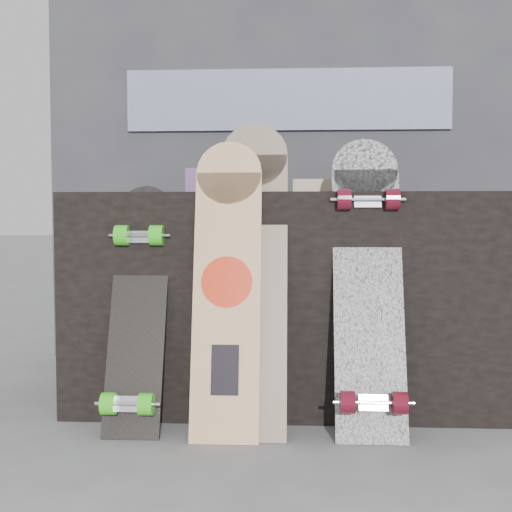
# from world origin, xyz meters

# --- Properties ---
(ground) EXTENTS (60.00, 60.00, 0.00)m
(ground) POSITION_xyz_m (0.00, 0.00, 0.00)
(ground) COLOR slate
(ground) RESTS_ON ground
(vendor_table) EXTENTS (1.60, 0.60, 0.80)m
(vendor_table) POSITION_xyz_m (0.00, 0.50, 0.40)
(vendor_table) COLOR black
(vendor_table) RESTS_ON ground
(booth) EXTENTS (2.40, 0.22, 2.20)m
(booth) POSITION_xyz_m (0.00, 1.35, 1.10)
(booth) COLOR #37373C
(booth) RESTS_ON ground
(merch_box_purple) EXTENTS (0.18, 0.12, 0.10)m
(merch_box_purple) POSITION_xyz_m (-0.29, 0.50, 0.85)
(merch_box_purple) COLOR #4F3165
(merch_box_purple) RESTS_ON vendor_table
(merch_box_small) EXTENTS (0.14, 0.14, 0.12)m
(merch_box_small) POSITION_xyz_m (0.32, 0.51, 0.86)
(merch_box_small) COLOR #4F3165
(merch_box_small) RESTS_ON vendor_table
(merch_box_flat) EXTENTS (0.22, 0.10, 0.06)m
(merch_box_flat) POSITION_xyz_m (0.13, 0.53, 0.83)
(merch_box_flat) COLOR #D1B78C
(merch_box_flat) RESTS_ON vendor_table
(longboard_geisha) EXTENTS (0.22, 0.24, 0.97)m
(longboard_geisha) POSITION_xyz_m (-0.19, 0.12, 0.51)
(longboard_geisha) COLOR beige
(longboard_geisha) RESTS_ON ground
(longboard_celtic) EXTENTS (0.23, 0.29, 1.04)m
(longboard_celtic) POSITION_xyz_m (-0.11, 0.17, 0.55)
(longboard_celtic) COLOR beige
(longboard_celtic) RESTS_ON ground
(longboard_cascadia) EXTENTS (0.23, 0.36, 0.99)m
(longboard_cascadia) POSITION_xyz_m (0.27, 0.16, 0.51)
(longboard_cascadia) COLOR silver
(longboard_cascadia) RESTS_ON ground
(skateboard_dark) EXTENTS (0.19, 0.35, 0.83)m
(skateboard_dark) POSITION_xyz_m (-0.50, 0.16, 0.42)
(skateboard_dark) COLOR black
(skateboard_dark) RESTS_ON ground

